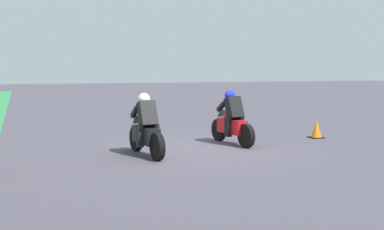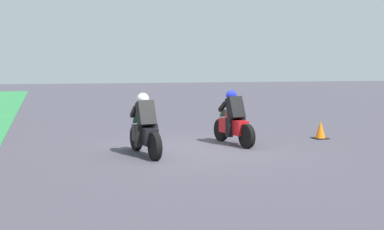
# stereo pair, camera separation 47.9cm
# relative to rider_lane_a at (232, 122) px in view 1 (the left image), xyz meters

# --- Properties ---
(ground_plane) EXTENTS (120.00, 120.00, 0.00)m
(ground_plane) POSITION_rel_rider_lane_a_xyz_m (-0.43, 1.24, -0.62)
(ground_plane) COLOR #47434E
(rider_lane_a) EXTENTS (2.04, 0.58, 1.51)m
(rider_lane_a) POSITION_rel_rider_lane_a_xyz_m (0.00, 0.00, 0.00)
(rider_lane_a) COLOR black
(rider_lane_a) RESTS_ON ground_plane
(rider_lane_b) EXTENTS (2.04, 0.57, 1.51)m
(rider_lane_b) POSITION_rel_rider_lane_a_xyz_m (-0.80, 2.68, 0.00)
(rider_lane_b) COLOR black
(rider_lane_b) RESTS_ON ground_plane
(traffic_cone) EXTENTS (0.40, 0.40, 0.54)m
(traffic_cone) POSITION_rel_rider_lane_a_xyz_m (0.11, -2.90, -0.38)
(traffic_cone) COLOR black
(traffic_cone) RESTS_ON ground_plane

